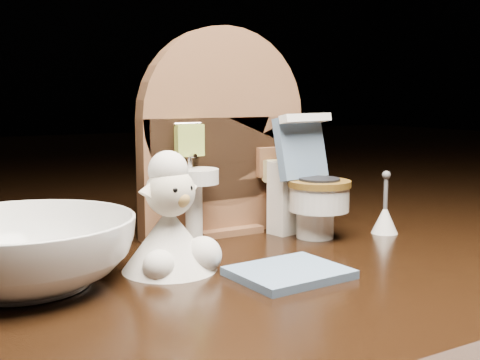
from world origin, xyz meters
name	(u,v)px	position (x,y,z in m)	size (l,w,h in m)	color
backdrop_panel	(223,144)	(0.00, 0.06, 0.07)	(0.13, 0.05, 0.15)	brown
toy_toilet	(307,192)	(0.05, 0.03, 0.03)	(0.05, 0.06, 0.09)	white
bath_mat	(289,273)	(-0.02, -0.05, 0.00)	(0.06, 0.05, 0.00)	slate
toilet_brush	(385,217)	(0.10, 0.00, 0.01)	(0.02, 0.02, 0.05)	white
plush_lamb	(171,229)	(-0.07, -0.01, 0.02)	(0.06, 0.06, 0.07)	silver
ceramic_bowl	(25,252)	(-0.15, 0.01, 0.02)	(0.12, 0.12, 0.04)	white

